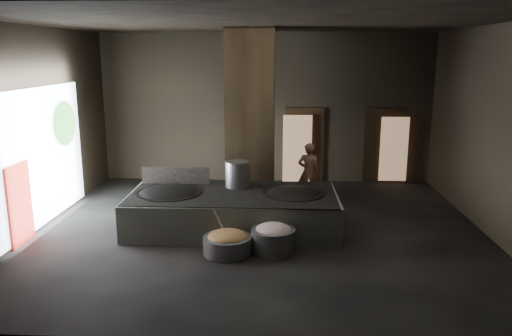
# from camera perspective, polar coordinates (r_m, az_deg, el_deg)

# --- Properties ---
(floor) EXTENTS (10.00, 9.00, 0.10)m
(floor) POSITION_cam_1_polar(r_m,az_deg,el_deg) (11.37, 0.33, -7.26)
(floor) COLOR black
(floor) RESTS_ON ground
(ceiling) EXTENTS (10.00, 9.00, 0.10)m
(ceiling) POSITION_cam_1_polar(r_m,az_deg,el_deg) (10.69, 0.37, 16.54)
(ceiling) COLOR black
(ceiling) RESTS_ON back_wall
(back_wall) EXTENTS (10.00, 0.10, 4.50)m
(back_wall) POSITION_cam_1_polar(r_m,az_deg,el_deg) (15.30, 1.12, 6.84)
(back_wall) COLOR black
(back_wall) RESTS_ON ground
(front_wall) EXTENTS (10.00, 0.10, 4.50)m
(front_wall) POSITION_cam_1_polar(r_m,az_deg,el_deg) (6.34, -1.49, -1.96)
(front_wall) COLOR black
(front_wall) RESTS_ON ground
(left_wall) EXTENTS (0.10, 9.00, 4.50)m
(left_wall) POSITION_cam_1_polar(r_m,az_deg,el_deg) (12.12, -24.32, 4.07)
(left_wall) COLOR black
(left_wall) RESTS_ON ground
(right_wall) EXTENTS (0.10, 9.00, 4.50)m
(right_wall) POSITION_cam_1_polar(r_m,az_deg,el_deg) (11.71, 25.91, 3.65)
(right_wall) COLOR black
(right_wall) RESTS_ON ground
(pillar) EXTENTS (1.20, 1.20, 4.50)m
(pillar) POSITION_cam_1_polar(r_m,az_deg,el_deg) (12.69, -0.62, 5.57)
(pillar) COLOR black
(pillar) RESTS_ON ground
(hearth_platform) EXTENTS (4.70, 2.31, 0.81)m
(hearth_platform) POSITION_cam_1_polar(r_m,az_deg,el_deg) (11.32, -2.61, -4.93)
(hearth_platform) COLOR #A1B09F
(hearth_platform) RESTS_ON ground
(platform_cap) EXTENTS (4.56, 2.19, 0.03)m
(platform_cap) POSITION_cam_1_polar(r_m,az_deg,el_deg) (11.21, -2.64, -2.94)
(platform_cap) COLOR black
(platform_cap) RESTS_ON hearth_platform
(wok_left) EXTENTS (1.47, 1.47, 0.41)m
(wok_left) POSITION_cam_1_polar(r_m,az_deg,el_deg) (11.40, -9.94, -3.18)
(wok_left) COLOR black
(wok_left) RESTS_ON hearth_platform
(wok_left_rim) EXTENTS (1.50, 1.50, 0.05)m
(wok_left_rim) POSITION_cam_1_polar(r_m,az_deg,el_deg) (11.39, -9.95, -2.84)
(wok_left_rim) COLOR black
(wok_left_rim) RESTS_ON hearth_platform
(wok_right) EXTENTS (1.37, 1.37, 0.38)m
(wok_right) POSITION_cam_1_polar(r_m,az_deg,el_deg) (11.23, 4.28, -3.28)
(wok_right) COLOR black
(wok_right) RESTS_ON hearth_platform
(wok_right_rim) EXTENTS (1.40, 1.40, 0.05)m
(wok_right_rim) POSITION_cam_1_polar(r_m,az_deg,el_deg) (11.21, 4.28, -2.93)
(wok_right_rim) COLOR black
(wok_right_rim) RESTS_ON hearth_platform
(stock_pot) EXTENTS (0.57, 0.57, 0.61)m
(stock_pot) POSITION_cam_1_polar(r_m,az_deg,el_deg) (11.65, -2.15, -0.71)
(stock_pot) COLOR #ABADB3
(stock_pot) RESTS_ON hearth_platform
(splash_guard) EXTENTS (1.62, 0.09, 0.41)m
(splash_guard) POSITION_cam_1_polar(r_m,az_deg,el_deg) (12.09, -9.16, -0.85)
(splash_guard) COLOR black
(splash_guard) RESTS_ON hearth_platform
(cook) EXTENTS (0.62, 0.43, 1.59)m
(cook) POSITION_cam_1_polar(r_m,az_deg,el_deg) (13.37, 6.04, -0.47)
(cook) COLOR #92664A
(cook) RESTS_ON ground
(veg_basin) EXTENTS (1.16, 1.16, 0.36)m
(veg_basin) POSITION_cam_1_polar(r_m,az_deg,el_deg) (10.01, -3.26, -8.77)
(veg_basin) COLOR slate
(veg_basin) RESTS_ON ground
(veg_fill) EXTENTS (0.79, 0.79, 0.24)m
(veg_fill) POSITION_cam_1_polar(r_m,az_deg,el_deg) (9.95, -3.27, -7.85)
(veg_fill) COLOR olive
(veg_fill) RESTS_ON veg_basin
(ladle) EXTENTS (0.26, 0.32, 0.69)m
(ladle) POSITION_cam_1_polar(r_m,az_deg,el_deg) (10.04, -4.05, -6.46)
(ladle) COLOR #ABADB3
(ladle) RESTS_ON veg_basin
(meat_basin) EXTENTS (0.89, 0.89, 0.48)m
(meat_basin) POSITION_cam_1_polar(r_m,az_deg,el_deg) (10.06, 1.98, -8.25)
(meat_basin) COLOR slate
(meat_basin) RESTS_ON ground
(meat_fill) EXTENTS (0.73, 0.73, 0.28)m
(meat_fill) POSITION_cam_1_polar(r_m,az_deg,el_deg) (9.99, 1.99, -7.14)
(meat_fill) COLOR tan
(meat_fill) RESTS_ON meat_basin
(doorway_near) EXTENTS (1.18, 0.08, 2.38)m
(doorway_near) POSITION_cam_1_polar(r_m,az_deg,el_deg) (15.38, 5.56, 2.48)
(doorway_near) COLOR black
(doorway_near) RESTS_ON ground
(doorway_near_glow) EXTENTS (0.87, 0.04, 2.06)m
(doorway_near_glow) POSITION_cam_1_polar(r_m,az_deg,el_deg) (15.21, 4.73, 2.19)
(doorway_near_glow) COLOR #8C6647
(doorway_near_glow) RESTS_ON ground
(doorway_far) EXTENTS (1.18, 0.08, 2.38)m
(doorway_far) POSITION_cam_1_polar(r_m,az_deg,el_deg) (15.68, 14.36, 2.34)
(doorway_far) COLOR black
(doorway_far) RESTS_ON ground
(doorway_far_glow) EXTENTS (0.83, 0.04, 1.96)m
(doorway_far_glow) POSITION_cam_1_polar(r_m,az_deg,el_deg) (15.67, 15.48, 2.08)
(doorway_far_glow) COLOR #8C6647
(doorway_far_glow) RESTS_ON ground
(left_opening) EXTENTS (0.04, 4.20, 3.10)m
(left_opening) POSITION_cam_1_polar(r_m,az_deg,el_deg) (12.35, -23.21, 1.26)
(left_opening) COLOR white
(left_opening) RESTS_ON ground
(pavilion_sliver) EXTENTS (0.05, 0.90, 1.70)m
(pavilion_sliver) POSITION_cam_1_polar(r_m,az_deg,el_deg) (11.37, -25.39, -3.79)
(pavilion_sliver) COLOR maroon
(pavilion_sliver) RESTS_ON ground
(tree_silhouette) EXTENTS (0.28, 1.10, 1.10)m
(tree_silhouette) POSITION_cam_1_polar(r_m,az_deg,el_deg) (13.20, -20.99, 4.78)
(tree_silhouette) COLOR #194714
(tree_silhouette) RESTS_ON left_opening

